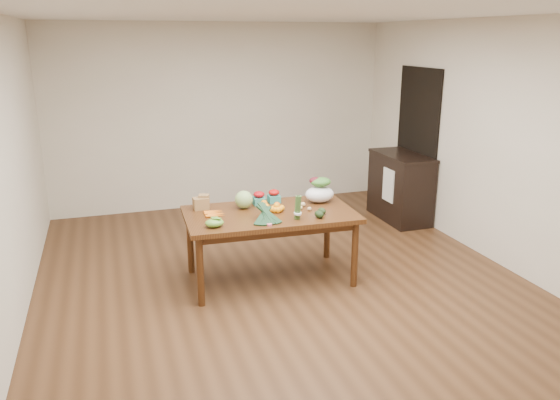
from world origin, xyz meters
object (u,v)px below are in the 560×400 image
object	(u,v)px
cabinet	(400,187)
mandarin_cluster	(277,207)
dining_table	(270,246)
cabbage	(244,200)
kale_bunch	(267,215)
paper_bag	(201,202)
salad_bag	(320,191)
asparagus_bundle	(298,207)

from	to	relation	value
cabinet	mandarin_cluster	size ratio (longest dim) A/B	5.67
dining_table	mandarin_cluster	bearing A→B (deg)	-9.94
cabbage	kale_bunch	size ratio (longest dim) A/B	0.47
dining_table	paper_bag	distance (m)	0.86
paper_bag	kale_bunch	bearing A→B (deg)	-49.57
cabbage	cabinet	bearing A→B (deg)	24.13
paper_bag	cabbage	bearing A→B (deg)	-14.23
cabinet	paper_bag	size ratio (longest dim) A/B	4.81
dining_table	mandarin_cluster	distance (m)	0.43
paper_bag	salad_bag	xyz separation A→B (m)	(1.28, -0.15, 0.05)
cabbage	asparagus_bundle	bearing A→B (deg)	-51.56
dining_table	mandarin_cluster	world-z (taller)	mandarin_cluster
salad_bag	asparagus_bundle	bearing A→B (deg)	-131.37
mandarin_cluster	asparagus_bundle	size ratio (longest dim) A/B	0.72
cabbage	asparagus_bundle	size ratio (longest dim) A/B	0.76
cabbage	mandarin_cluster	xyz separation A→B (m)	(0.29, -0.23, -0.05)
cabbage	asparagus_bundle	xyz separation A→B (m)	(0.42, -0.52, 0.03)
asparagus_bundle	kale_bunch	bearing A→B (deg)	-178.86
asparagus_bundle	dining_table	bearing A→B (deg)	124.83
kale_bunch	asparagus_bundle	distance (m)	0.32
cabbage	dining_table	bearing A→B (deg)	-44.59
asparagus_bundle	salad_bag	xyz separation A→B (m)	(0.43, 0.49, 0.00)
cabbage	asparagus_bundle	distance (m)	0.67
mandarin_cluster	paper_bag	bearing A→B (deg)	154.72
salad_bag	cabinet	bearing A→B (deg)	34.71
cabbage	asparagus_bundle	world-z (taller)	asparagus_bundle
paper_bag	asparagus_bundle	size ratio (longest dim) A/B	0.85
kale_bunch	paper_bag	bearing A→B (deg)	132.74
mandarin_cluster	salad_bag	world-z (taller)	salad_bag
asparagus_bundle	paper_bag	bearing A→B (deg)	145.65
dining_table	kale_bunch	size ratio (longest dim) A/B	4.36
dining_table	mandarin_cluster	size ratio (longest dim) A/B	9.68
cabinet	salad_bag	distance (m)	2.11
cabinet	kale_bunch	distance (m)	2.98
dining_table	cabbage	bearing A→B (deg)	137.72
cabinet	paper_bag	world-z (taller)	cabinet
cabbage	salad_bag	world-z (taller)	salad_bag
cabbage	salad_bag	size ratio (longest dim) A/B	0.59
dining_table	kale_bunch	xyz separation A→B (m)	(-0.12, -0.30, 0.45)
dining_table	asparagus_bundle	world-z (taller)	asparagus_bundle
cabbage	mandarin_cluster	size ratio (longest dim) A/B	1.05
salad_bag	dining_table	bearing A→B (deg)	-163.97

